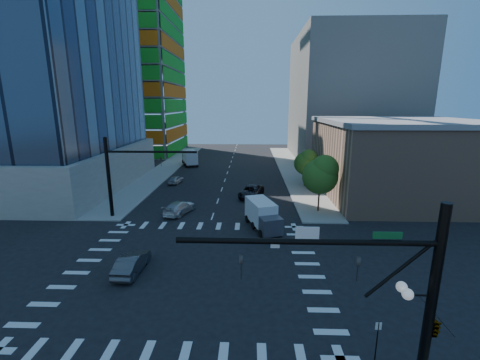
{
  "coord_description": "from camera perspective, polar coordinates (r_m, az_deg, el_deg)",
  "views": [
    {
      "loc": [
        4.33,
        -22.89,
        12.66
      ],
      "look_at": [
        3.31,
        8.0,
        5.3
      ],
      "focal_mm": 24.0,
      "sensor_mm": 36.0,
      "label": 1
    }
  ],
  "objects": [
    {
      "name": "box_truck_far",
      "position": [
        68.55,
        -8.93,
        3.77
      ],
      "size": [
        4.42,
        6.51,
        3.15
      ],
      "rotation": [
        0.0,
        0.0,
        3.48
      ],
      "color": "black",
      "rests_on": "ground"
    },
    {
      "name": "signal_mast_nw",
      "position": [
        37.94,
        -20.34,
        1.67
      ],
      "size": [
        10.2,
        0.4,
        9.0
      ],
      "color": "black",
      "rests_on": "sidewalk_nw"
    },
    {
      "name": "road_markings",
      "position": [
        26.51,
        -8.03,
        -15.25
      ],
      "size": [
        20.0,
        20.0,
        0.01
      ],
      "primitive_type": "cube",
      "color": "silver",
      "rests_on": "ground"
    },
    {
      "name": "tree_north",
      "position": [
        50.3,
        11.73,
        3.19
      ],
      "size": [
        3.54,
        3.52,
        5.78
      ],
      "color": "#382316",
      "rests_on": "sidewalk_ne"
    },
    {
      "name": "sidewalk_nw",
      "position": [
        66.31,
        -12.85,
        2.12
      ],
      "size": [
        5.0,
        60.0,
        0.15
      ],
      "primitive_type": "cube",
      "color": "gray",
      "rests_on": "ground"
    },
    {
      "name": "sidewalk_ne",
      "position": [
        64.65,
        9.13,
        2.0
      ],
      "size": [
        5.0,
        60.0,
        0.15
      ],
      "primitive_type": "cube",
      "color": "gray",
      "rests_on": "ground"
    },
    {
      "name": "tree_south",
      "position": [
        38.55,
        14.29,
        1.04
      ],
      "size": [
        4.16,
        4.16,
        6.82
      ],
      "color": "#382316",
      "rests_on": "sidewalk_ne"
    },
    {
      "name": "signal_mast_se",
      "position": [
        15.08,
        27.72,
        -18.77
      ],
      "size": [
        10.51,
        2.48,
        9.0
      ],
      "color": "black",
      "rests_on": "sidewalk_se"
    },
    {
      "name": "construction_building",
      "position": [
        91.35,
        -19.71,
        20.18
      ],
      "size": [
        25.16,
        34.5,
        70.6
      ],
      "color": "gray",
      "rests_on": "ground"
    },
    {
      "name": "car_sb_cross",
      "position": [
        26.77,
        -18.67,
        -13.81
      ],
      "size": [
        1.69,
        4.49,
        1.47
      ],
      "primitive_type": "imported",
      "rotation": [
        0.0,
        0.0,
        3.11
      ],
      "color": "#414246",
      "rests_on": "ground"
    },
    {
      "name": "commercial_building",
      "position": [
        49.96,
        26.37,
        3.55
      ],
      "size": [
        20.5,
        22.5,
        10.6
      ],
      "color": "tan",
      "rests_on": "ground"
    },
    {
      "name": "no_parking_sign",
      "position": [
        18.99,
        23.22,
        -24.26
      ],
      "size": [
        0.3,
        0.06,
        2.2
      ],
      "color": "black",
      "rests_on": "ground"
    },
    {
      "name": "car_sb_mid",
      "position": [
        53.25,
        -11.31,
        0.1
      ],
      "size": [
        2.23,
        4.05,
        1.3
      ],
      "primitive_type": "imported",
      "rotation": [
        0.0,
        0.0,
        2.95
      ],
      "color": "#B2B4BA",
      "rests_on": "ground"
    },
    {
      "name": "ground",
      "position": [
        26.51,
        -8.03,
        -15.26
      ],
      "size": [
        160.0,
        160.0,
        0.0
      ],
      "primitive_type": "plane",
      "color": "black",
      "rests_on": "ground"
    },
    {
      "name": "box_truck_near",
      "position": [
        33.31,
        4.2,
        -6.67
      ],
      "size": [
        3.87,
        5.83,
        2.82
      ],
      "rotation": [
        0.0,
        0.0,
        0.32
      ],
      "color": "black",
      "rests_on": "ground"
    },
    {
      "name": "bg_building_ne",
      "position": [
        81.13,
        18.67,
        13.67
      ],
      "size": [
        24.0,
        30.0,
        28.0
      ],
      "primitive_type": "cube",
      "color": "slate",
      "rests_on": "ground"
    },
    {
      "name": "car_sb_near",
      "position": [
        38.64,
        -10.71,
        -4.82
      ],
      "size": [
        3.54,
        5.44,
        1.47
      ],
      "primitive_type": "imported",
      "rotation": [
        0.0,
        0.0,
        2.82
      ],
      "color": "silver",
      "rests_on": "ground"
    },
    {
      "name": "car_nb_far",
      "position": [
        44.56,
        2.01,
        -2.07
      ],
      "size": [
        3.97,
        6.13,
        1.57
      ],
      "primitive_type": "imported",
      "rotation": [
        0.0,
        0.0,
        -0.26
      ],
      "color": "black",
      "rests_on": "ground"
    }
  ]
}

